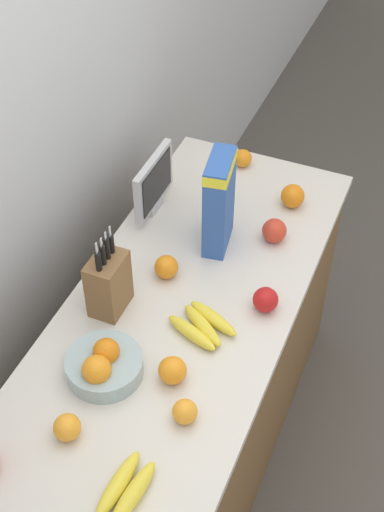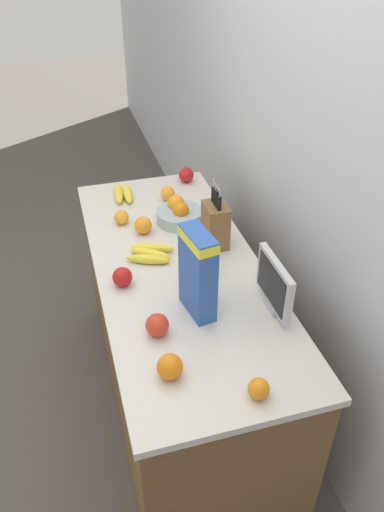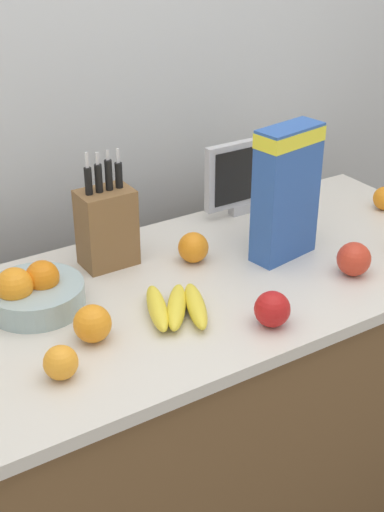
{
  "view_description": "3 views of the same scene",
  "coord_description": "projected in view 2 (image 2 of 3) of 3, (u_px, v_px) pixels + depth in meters",
  "views": [
    {
      "loc": [
        -1.35,
        -0.59,
        2.5
      ],
      "look_at": [
        0.06,
        -0.0,
        1.0
      ],
      "focal_mm": 50.0,
      "sensor_mm": 36.0,
      "label": 1
    },
    {
      "loc": [
        1.62,
        -0.4,
        2.11
      ],
      "look_at": [
        0.06,
        0.04,
        0.95
      ],
      "focal_mm": 35.0,
      "sensor_mm": 36.0,
      "label": 2
    },
    {
      "loc": [
        -0.77,
        -1.24,
        1.72
      ],
      "look_at": [
        -0.0,
        -0.03,
        0.96
      ],
      "focal_mm": 50.0,
      "sensor_mm": 36.0,
      "label": 3
    }
  ],
  "objects": [
    {
      "name": "orange_back_center",
      "position": [
        121.0,
        217.0,
        2.32
      ],
      "size": [
        0.07,
        0.07,
        0.07
      ],
      "primitive_type": "sphere",
      "color": "orange",
      "rests_on": "counter"
    },
    {
      "name": "apple_leftmost",
      "position": [
        122.0,
        277.0,
        1.95
      ],
      "size": [
        0.08,
        0.08,
        0.08
      ],
      "primitive_type": "sphere",
      "color": "red",
      "rests_on": "counter"
    },
    {
      "name": "orange_near_bowl",
      "position": [
        259.0,
        389.0,
        1.51
      ],
      "size": [
        0.07,
        0.07,
        0.07
      ],
      "primitive_type": "sphere",
      "color": "orange",
      "rests_on": "counter"
    },
    {
      "name": "wall_back",
      "position": [
        312.0,
        153.0,
        1.95
      ],
      "size": [
        9.0,
        0.06,
        2.6
      ],
      "color": "silver",
      "rests_on": "ground_plane"
    },
    {
      "name": "counter",
      "position": [
        179.0,
        339.0,
        2.33
      ],
      "size": [
        1.63,
        0.67,
        0.87
      ],
      "color": "brown",
      "rests_on": "ground_plane"
    },
    {
      "name": "apple_middle",
      "position": [
        186.0,
        175.0,
        2.66
      ],
      "size": [
        0.08,
        0.08,
        0.08
      ],
      "primitive_type": "sphere",
      "color": "red",
      "rests_on": "counter"
    },
    {
      "name": "orange_front_center",
      "position": [
        170.0,
        367.0,
        1.57
      ],
      "size": [
        0.08,
        0.08,
        0.08
      ],
      "primitive_type": "sphere",
      "color": "orange",
      "rests_on": "counter"
    },
    {
      "name": "orange_mid_right",
      "position": [
        168.0,
        193.0,
        2.51
      ],
      "size": [
        0.07,
        0.07,
        0.07
      ],
      "primitive_type": "sphere",
      "color": "orange",
      "rests_on": "counter"
    },
    {
      "name": "orange_front_left",
      "position": [
        205.0,
        265.0,
        2.01
      ],
      "size": [
        0.08,
        0.08,
        0.08
      ],
      "primitive_type": "sphere",
      "color": "orange",
      "rests_on": "counter"
    },
    {
      "name": "apple_front",
      "position": [
        157.0,
        325.0,
        1.72
      ],
      "size": [
        0.08,
        0.08,
        0.08
      ],
      "primitive_type": "sphere",
      "color": "red",
      "rests_on": "counter"
    },
    {
      "name": "ground_plane",
      "position": [
        181.0,
        399.0,
        2.58
      ],
      "size": [
        14.0,
        14.0,
        0.0
      ],
      "primitive_type": "plane",
      "color": "#514C47"
    },
    {
      "name": "orange_front_right",
      "position": [
        143.0,
        225.0,
        2.25
      ],
      "size": [
        0.08,
        0.08,
        0.08
      ],
      "primitive_type": "sphere",
      "color": "orange",
      "rests_on": "counter"
    },
    {
      "name": "banana_bunch_left",
      "position": [
        123.0,
        193.0,
        2.54
      ],
      "size": [
        0.21,
        0.11,
        0.04
      ],
      "rotation": [
        0.0,
        0.0,
        6.07
      ],
      "color": "yellow",
      "rests_on": "counter"
    },
    {
      "name": "knife_block",
      "position": [
        215.0,
        224.0,
        2.14
      ],
      "size": [
        0.13,
        0.09,
        0.3
      ],
      "color": "brown",
      "rests_on": "counter"
    },
    {
      "name": "banana_bunch_right",
      "position": [
        150.0,
        253.0,
        2.11
      ],
      "size": [
        0.18,
        0.22,
        0.04
      ],
      "rotation": [
        0.0,
        0.0,
        4.25
      ],
      "color": "yellow",
      "rests_on": "counter"
    },
    {
      "name": "cereal_box",
      "position": [
        198.0,
        270.0,
        1.74
      ],
      "size": [
        0.18,
        0.1,
        0.34
      ],
      "rotation": [
        0.0,
        0.0,
        0.16
      ],
      "color": "#2D56A8",
      "rests_on": "counter"
    },
    {
      "name": "small_monitor",
      "position": [
        274.0,
        285.0,
        1.78
      ],
      "size": [
        0.26,
        0.03,
        0.22
      ],
      "color": "#B7B7BC",
      "rests_on": "counter"
    },
    {
      "name": "fruit_bowl",
      "position": [
        179.0,
        213.0,
        2.34
      ],
      "size": [
        0.22,
        0.22,
        0.11
      ],
      "color": "#99B2B7",
      "rests_on": "counter"
    }
  ]
}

